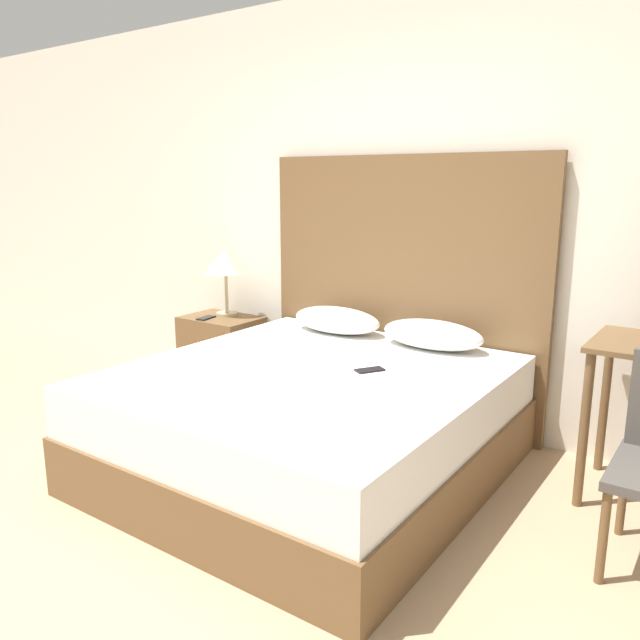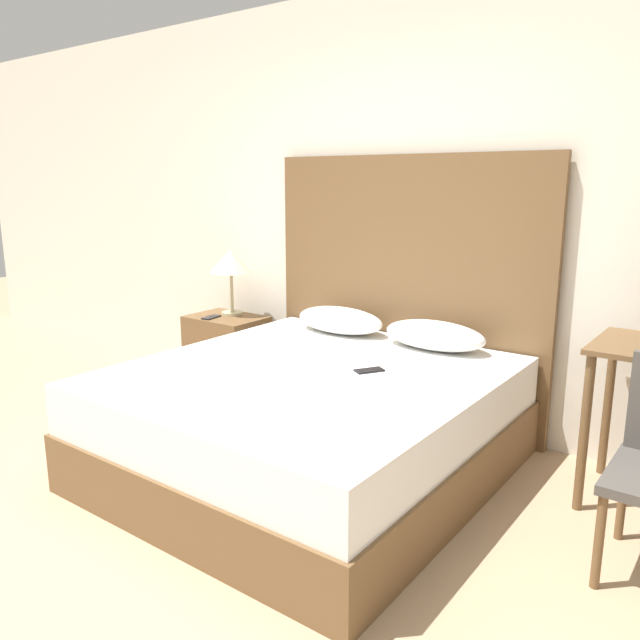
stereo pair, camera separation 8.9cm
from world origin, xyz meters
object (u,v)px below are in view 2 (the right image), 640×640
table_lamp (231,263)px  phone_on_nightstand (211,317)px  phone_on_bed (369,370)px  nightstand (227,353)px  bed (309,421)px

table_lamp → phone_on_nightstand: 0.42m
phone_on_bed → table_lamp: table_lamp is taller
phone_on_bed → nightstand: bearing=161.3°
nightstand → phone_on_nightstand: phone_on_nightstand is taller
bed → phone_on_nightstand: phone_on_nightstand is taller
bed → table_lamp: bearing=149.4°
nightstand → table_lamp: size_ratio=1.16×
phone_on_bed → phone_on_nightstand: (-1.61, 0.43, -0.01)m
phone_on_bed → table_lamp: bearing=158.9°
phone_on_bed → phone_on_nightstand: 1.67m
bed → nightstand: size_ratio=3.47×
bed → table_lamp: table_lamp is taller
nightstand → phone_on_nightstand: size_ratio=3.51×
table_lamp → phone_on_bed: bearing=-21.1°
phone_on_bed → nightstand: phone_on_bed is taller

